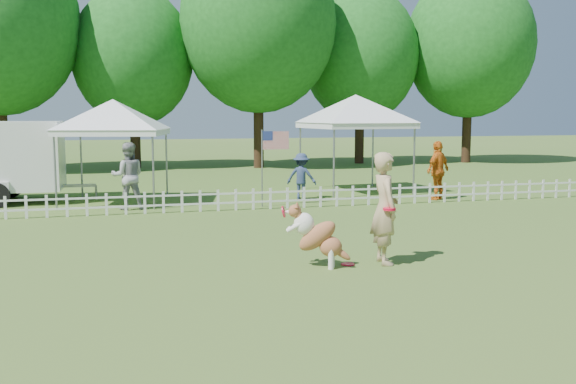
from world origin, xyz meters
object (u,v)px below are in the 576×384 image
at_px(dog, 318,236).
at_px(frisbee_on_turf, 348,264).
at_px(flag_pole, 262,169).
at_px(spectator_a, 128,176).
at_px(canopy_tent_right, 355,145).
at_px(spectator_c, 438,170).
at_px(handler, 385,208).
at_px(canopy_tent_left, 115,153).
at_px(spectator_b, 301,176).

xyz_separation_m(dog, frisbee_on_turf, (0.57, 0.05, -0.55)).
height_order(flag_pole, spectator_a, flag_pole).
bearing_deg(canopy_tent_right, spectator_c, -60.03).
distance_m(spectator_a, spectator_c, 9.48).
bearing_deg(spectator_a, dog, 111.56).
bearing_deg(spectator_a, canopy_tent_right, -163.49).
height_order(handler, spectator_a, handler).
relative_size(canopy_tent_right, spectator_a, 1.72).
bearing_deg(frisbee_on_turf, flag_pole, 89.12).
bearing_deg(canopy_tent_left, dog, -57.98).
bearing_deg(spectator_a, flag_pole, 172.72).
distance_m(frisbee_on_turf, spectator_a, 8.83).
bearing_deg(frisbee_on_turf, spectator_c, 52.58).
height_order(canopy_tent_left, spectator_a, canopy_tent_left).
distance_m(dog, flag_pole, 7.56).
xyz_separation_m(spectator_a, spectator_b, (5.35, 0.82, -0.22)).
relative_size(canopy_tent_right, spectator_b, 2.24).
relative_size(dog, frisbee_on_turf, 4.65).
xyz_separation_m(dog, canopy_tent_right, (4.59, 10.22, 1.08)).
xyz_separation_m(canopy_tent_right, spectator_b, (-2.32, -1.36, -0.91)).
height_order(canopy_tent_left, flag_pole, canopy_tent_left).
height_order(flag_pole, spectator_b, flag_pole).
height_order(handler, flag_pole, flag_pole).
bearing_deg(spectator_c, handler, 26.88).
bearing_deg(frisbee_on_turf, spectator_a, 114.57).
relative_size(canopy_tent_left, flag_pole, 1.36).
distance_m(dog, frisbee_on_turf, 0.80).
bearing_deg(spectator_a, frisbee_on_turf, 115.16).
height_order(handler, canopy_tent_right, canopy_tent_right).
bearing_deg(canopy_tent_left, spectator_c, 1.66).
bearing_deg(frisbee_on_turf, canopy_tent_left, 112.99).
distance_m(canopy_tent_left, spectator_c, 10.01).
distance_m(frisbee_on_turf, canopy_tent_left, 10.36).
bearing_deg(frisbee_on_turf, handler, -4.74).
distance_m(flag_pole, spectator_c, 5.72).
distance_m(frisbee_on_turf, canopy_tent_right, 11.06).
relative_size(handler, flag_pole, 0.90).
bearing_deg(spectator_b, dog, 104.62).
bearing_deg(canopy_tent_left, canopy_tent_right, 17.41).
relative_size(canopy_tent_left, spectator_b, 2.10).
xyz_separation_m(dog, canopy_tent_left, (-3.43, 9.48, 0.97)).
bearing_deg(spectator_c, frisbee_on_turf, 23.36).
distance_m(handler, frisbee_on_turf, 1.20).
bearing_deg(canopy_tent_right, flag_pole, -150.53).
height_order(dog, flag_pole, flag_pole).
bearing_deg(spectator_b, spectator_c, -167.13).
distance_m(dog, canopy_tent_left, 10.12).
bearing_deg(spectator_a, canopy_tent_left, -75.79).
bearing_deg(dog, canopy_tent_left, 133.43).
relative_size(frisbee_on_turf, flag_pole, 0.11).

